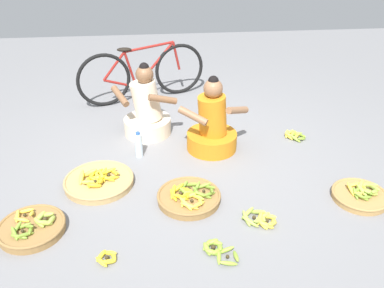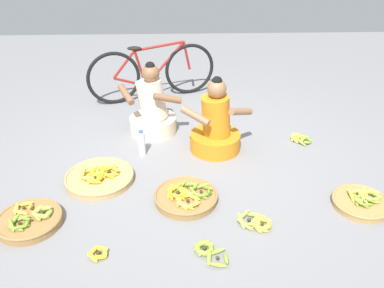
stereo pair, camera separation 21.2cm
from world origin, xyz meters
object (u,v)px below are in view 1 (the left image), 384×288
Objects in this scene: banana_basket_front_right at (189,197)px; banana_basket_front_center at (99,181)px; loose_bananas_mid_right at (107,258)px; loose_bananas_near_bicycle at (217,250)px; vendor_woman_behind at (147,112)px; bicycle_leaning at (143,73)px; vendor_woman_front at (212,127)px; banana_basket_back_right at (32,227)px; banana_basket_front_left at (360,195)px; loose_bananas_back_left at (294,135)px; water_bottle at (139,145)px; loose_bananas_near_vendor at (261,219)px.

banana_basket_front_center reaches higher than banana_basket_front_right.
loose_bananas_mid_right is 0.79m from loose_bananas_near_bicycle.
vendor_woman_behind is 1.94m from loose_bananas_mid_right.
banana_basket_front_center is at bearing -101.90° from bicycle_leaning.
banana_basket_back_right is (-1.57, -1.13, -0.21)m from vendor_woman_front.
banana_basket_front_right is 1.48m from banana_basket_front_left.
loose_bananas_back_left is 0.89× the size of water_bottle.
banana_basket_front_right is 1.99× the size of water_bottle.
bicycle_leaning is at bearing 88.15° from water_bottle.
banana_basket_back_right is at bearing 165.31° from loose_bananas_near_bicycle.
banana_basket_front_left is 1.15m from loose_bananas_back_left.
banana_basket_back_right is at bearing -120.28° from vendor_woman_behind.
loose_bananas_mid_right is at bearing -99.01° from vendor_woman_behind.
banana_basket_front_right is 1.07× the size of banana_basket_back_right.
banana_basket_front_right is at bearing 43.74° from loose_bananas_mid_right.
vendor_woman_behind is at bearing 148.20° from vendor_woman_front.
loose_bananas_back_left is at bearing 61.85° from loose_bananas_near_vendor.
vendor_woman_front is at bearing 100.45° from loose_bananas_near_vendor.
banana_basket_front_right reaches higher than loose_bananas_near_bicycle.
loose_bananas_near_bicycle is (0.14, -0.63, -0.02)m from banana_basket_front_right.
banana_basket_front_left reaches higher than loose_bananas_back_left.
banana_basket_front_left is at bearing -11.08° from banana_basket_front_center.
banana_basket_back_right is (-0.86, -2.51, -0.31)m from bicycle_leaning.
loose_bananas_mid_right is (-0.65, -0.62, -0.02)m from banana_basket_front_right.
banana_basket_front_left is 0.96m from loose_bananas_near_vendor.
loose_bananas_back_left is 1.71m from water_bottle.
vendor_woman_front is 1.52m from loose_bananas_near_bicycle.
vendor_woman_front is at bearing 6.24° from water_bottle.
loose_bananas_mid_right is 0.62× the size of water_bottle.
water_bottle is (-0.43, 0.79, 0.08)m from banana_basket_front_right.
banana_basket_front_right reaches higher than loose_bananas_back_left.
bicycle_leaning reaches higher than loose_bananas_near_bicycle.
banana_basket_front_right is 1.27m from banana_basket_back_right.
vendor_woman_front is 0.98× the size of vendor_woman_behind.
vendor_woman_front is 4.67× the size of loose_bananas_mid_right.
vendor_woman_behind reaches higher than banana_basket_front_right.
loose_bananas_near_vendor is at bearing 13.71° from loose_bananas_mid_right.
vendor_woman_behind is 0.97m from bicycle_leaning.
banana_basket_front_right is 0.89m from loose_bananas_mid_right.
banana_basket_front_left is 1.42m from loose_bananas_near_bicycle.
loose_bananas_mid_right is at bearing -166.75° from banana_basket_front_left.
banana_basket_back_right reaches higher than loose_bananas_near_bicycle.
banana_basket_back_right is 1.86× the size of water_bottle.
banana_basket_back_right is 2.10× the size of loose_bananas_back_left.
banana_basket_front_center is 0.74m from banana_basket_back_right.
water_bottle is (-0.58, 1.41, 0.10)m from loose_bananas_near_bicycle.
banana_basket_front_center is (-0.45, -0.96, -0.22)m from vendor_woman_behind.
vendor_woman_front is at bearing 26.08° from banana_basket_front_center.
loose_bananas_near_vendor is at bearing -61.17° from vendor_woman_behind.
banana_basket_front_right is 1.15× the size of banana_basket_front_left.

